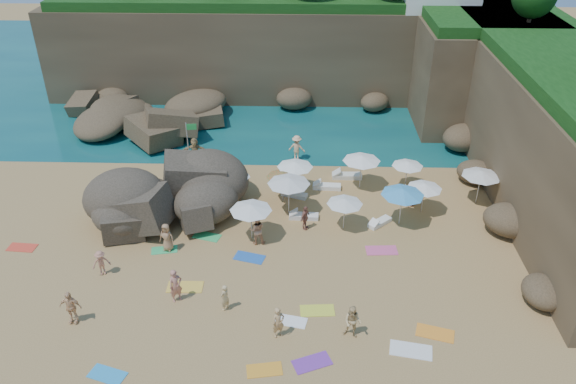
{
  "coord_description": "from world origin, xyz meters",
  "views": [
    {
      "loc": [
        2.87,
        -25.49,
        19.19
      ],
      "look_at": [
        2.0,
        3.0,
        2.0
      ],
      "focal_mm": 35.0,
      "sensor_mm": 36.0,
      "label": 1
    }
  ],
  "objects_px": {
    "person_stand_1": "(257,229)",
    "person_stand_6": "(225,297)",
    "parasol_2": "(362,158)",
    "parasol_0": "(234,175)",
    "flag_pole": "(189,141)",
    "parasol_1": "(295,164)",
    "person_stand_3": "(305,218)",
    "lounger_0": "(304,216)",
    "person_stand_4": "(411,194)",
    "person_stand_0": "(176,286)",
    "person_stand_5": "(195,150)",
    "person_stand_2": "(297,148)",
    "rock_outcrop": "(192,215)"
  },
  "relations": [
    {
      "from": "parasol_1",
      "to": "person_stand_6",
      "type": "height_order",
      "value": "parasol_1"
    },
    {
      "from": "parasol_1",
      "to": "parasol_2",
      "type": "height_order",
      "value": "parasol_2"
    },
    {
      "from": "flag_pole",
      "to": "person_stand_6",
      "type": "relative_size",
      "value": 2.54
    },
    {
      "from": "person_stand_5",
      "to": "person_stand_6",
      "type": "height_order",
      "value": "person_stand_5"
    },
    {
      "from": "parasol_1",
      "to": "person_stand_2",
      "type": "bearing_deg",
      "value": 89.49
    },
    {
      "from": "parasol_1",
      "to": "person_stand_1",
      "type": "distance_m",
      "value": 6.25
    },
    {
      "from": "parasol_1",
      "to": "lounger_0",
      "type": "xyz_separation_m",
      "value": [
        0.61,
        -3.16,
        -1.91
      ]
    },
    {
      "from": "parasol_0",
      "to": "person_stand_2",
      "type": "relative_size",
      "value": 1.06
    },
    {
      "from": "flag_pole",
      "to": "parasol_1",
      "type": "distance_m",
      "value": 7.71
    },
    {
      "from": "parasol_2",
      "to": "person_stand_1",
      "type": "bearing_deg",
      "value": -134.31
    },
    {
      "from": "person_stand_4",
      "to": "person_stand_1",
      "type": "bearing_deg",
      "value": -103.66
    },
    {
      "from": "person_stand_2",
      "to": "parasol_2",
      "type": "bearing_deg",
      "value": 151.21
    },
    {
      "from": "lounger_0",
      "to": "person_stand_4",
      "type": "distance_m",
      "value": 7.01
    },
    {
      "from": "lounger_0",
      "to": "person_stand_2",
      "type": "bearing_deg",
      "value": 96.44
    },
    {
      "from": "rock_outcrop",
      "to": "person_stand_1",
      "type": "height_order",
      "value": "person_stand_1"
    },
    {
      "from": "person_stand_4",
      "to": "person_stand_6",
      "type": "height_order",
      "value": "person_stand_4"
    },
    {
      "from": "person_stand_2",
      "to": "person_stand_6",
      "type": "distance_m",
      "value": 16.23
    },
    {
      "from": "parasol_2",
      "to": "person_stand_2",
      "type": "xyz_separation_m",
      "value": [
        -4.3,
        3.84,
        -1.22
      ]
    },
    {
      "from": "parasol_2",
      "to": "parasol_0",
      "type": "bearing_deg",
      "value": -168.26
    },
    {
      "from": "parasol_2",
      "to": "person_stand_2",
      "type": "relative_size",
      "value": 1.31
    },
    {
      "from": "parasol_1",
      "to": "person_stand_5",
      "type": "height_order",
      "value": "parasol_1"
    },
    {
      "from": "rock_outcrop",
      "to": "flag_pole",
      "type": "distance_m",
      "value": 6.05
    },
    {
      "from": "person_stand_0",
      "to": "person_stand_3",
      "type": "distance_m",
      "value": 9.08
    },
    {
      "from": "flag_pole",
      "to": "person_stand_3",
      "type": "xyz_separation_m",
      "value": [
        7.97,
        -6.78,
        -1.62
      ]
    },
    {
      "from": "person_stand_0",
      "to": "person_stand_3",
      "type": "xyz_separation_m",
      "value": [
        6.37,
        6.47,
        -0.15
      ]
    },
    {
      "from": "person_stand_1",
      "to": "person_stand_3",
      "type": "relative_size",
      "value": 1.21
    },
    {
      "from": "parasol_0",
      "to": "person_stand_2",
      "type": "height_order",
      "value": "parasol_0"
    },
    {
      "from": "person_stand_3",
      "to": "parasol_0",
      "type": "bearing_deg",
      "value": 84.56
    },
    {
      "from": "person_stand_6",
      "to": "person_stand_3",
      "type": "bearing_deg",
      "value": -175.36
    },
    {
      "from": "parasol_0",
      "to": "person_stand_6",
      "type": "bearing_deg",
      "value": -86.46
    },
    {
      "from": "flag_pole",
      "to": "person_stand_0",
      "type": "bearing_deg",
      "value": -83.11
    },
    {
      "from": "parasol_0",
      "to": "person_stand_5",
      "type": "height_order",
      "value": "parasol_0"
    },
    {
      "from": "person_stand_4",
      "to": "parasol_2",
      "type": "bearing_deg",
      "value": -164.35
    },
    {
      "from": "person_stand_2",
      "to": "person_stand_3",
      "type": "height_order",
      "value": "person_stand_2"
    },
    {
      "from": "person_stand_4",
      "to": "person_stand_6",
      "type": "xyz_separation_m",
      "value": [
        -10.56,
        -9.86,
        -0.09
      ]
    },
    {
      "from": "person_stand_1",
      "to": "person_stand_6",
      "type": "relative_size",
      "value": 1.27
    },
    {
      "from": "parasol_0",
      "to": "person_stand_4",
      "type": "xyz_separation_m",
      "value": [
        11.21,
        -0.5,
        -0.92
      ]
    },
    {
      "from": "person_stand_3",
      "to": "person_stand_5",
      "type": "bearing_deg",
      "value": 74.91
    },
    {
      "from": "parasol_0",
      "to": "parasol_1",
      "type": "relative_size",
      "value": 0.86
    },
    {
      "from": "person_stand_4",
      "to": "person_stand_0",
      "type": "bearing_deg",
      "value": -93.0
    },
    {
      "from": "flag_pole",
      "to": "person_stand_6",
      "type": "distance_m",
      "value": 14.51
    },
    {
      "from": "person_stand_1",
      "to": "person_stand_6",
      "type": "distance_m",
      "value": 5.63
    },
    {
      "from": "parasol_0",
      "to": "person_stand_4",
      "type": "height_order",
      "value": "parasol_0"
    },
    {
      "from": "person_stand_4",
      "to": "person_stand_3",
      "type": "bearing_deg",
      "value": -105.56
    },
    {
      "from": "person_stand_2",
      "to": "person_stand_5",
      "type": "xyz_separation_m",
      "value": [
        -7.33,
        -0.6,
        -0.01
      ]
    },
    {
      "from": "parasol_1",
      "to": "person_stand_0",
      "type": "bearing_deg",
      "value": -117.89
    },
    {
      "from": "person_stand_0",
      "to": "person_stand_5",
      "type": "distance_m",
      "value": 14.81
    },
    {
      "from": "lounger_0",
      "to": "person_stand_2",
      "type": "relative_size",
      "value": 0.94
    },
    {
      "from": "person_stand_1",
      "to": "person_stand_0",
      "type": "bearing_deg",
      "value": 46.42
    },
    {
      "from": "rock_outcrop",
      "to": "person_stand_1",
      "type": "distance_m",
      "value": 5.22
    }
  ]
}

